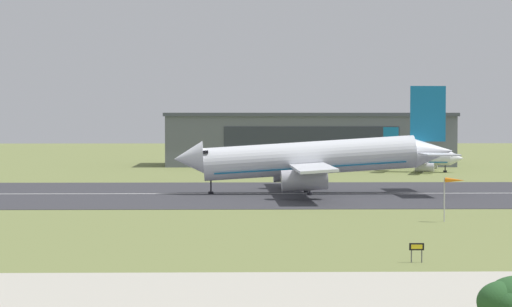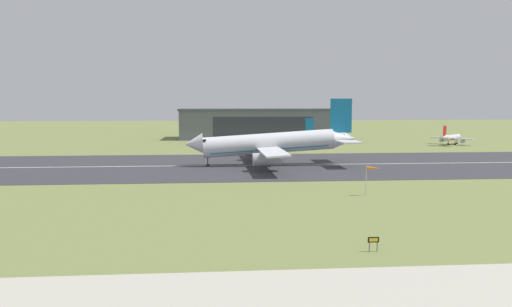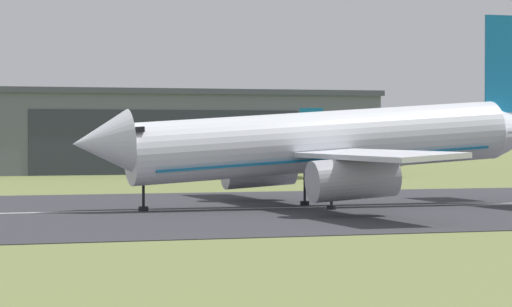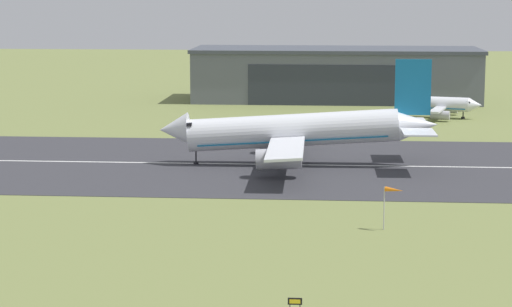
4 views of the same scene
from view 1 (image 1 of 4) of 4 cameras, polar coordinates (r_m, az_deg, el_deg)
The scene contains 9 objects.
ground_plane at distance 103.67m, azimuth 7.20°, elevation -4.85°, with size 747.58×747.58×0.00m, color olive.
runway_strip at distance 163.13m, azimuth 4.11°, elevation -2.30°, with size 507.58×55.39×0.06m, color #333338.
runway_centreline at distance 163.13m, azimuth 4.11°, elevation -2.29°, with size 456.82×0.70×0.01m, color silver.
taxiway_road at distance 74.11m, azimuth 10.66°, elevation -7.63°, with size 380.68×16.05×0.05m, color #B2AD9E.
hangar_building at distance 260.45m, azimuth 3.00°, elevation 0.84°, with size 73.96×25.33×13.61m.
airplane_landing at distance 162.18m, azimuth 3.20°, elevation -0.33°, with size 45.90×47.68×17.58m.
airplane_parked_centre at distance 229.79m, azimuth 9.46°, elevation -0.29°, with size 19.72×24.79×10.22m.
windsock_pole at distance 120.59m, azimuth 11.25°, elevation -1.63°, with size 2.39×1.59×5.32m.
runway_sign at distance 87.01m, azimuth 9.17°, elevation -5.37°, with size 1.28×0.13×1.68m.
Camera 1 is at (-15.09, -41.65, 12.48)m, focal length 70.00 mm.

